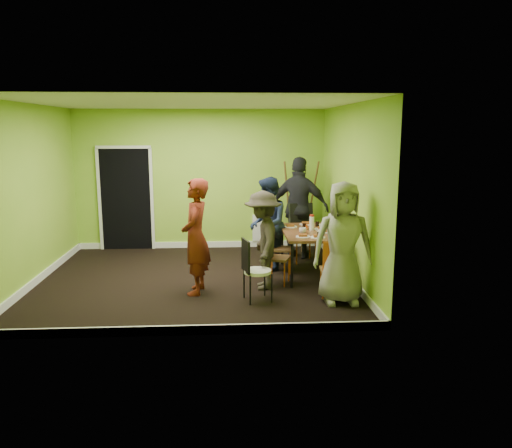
{
  "coord_description": "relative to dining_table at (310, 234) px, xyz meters",
  "views": [
    {
      "loc": [
        0.53,
        -7.86,
        2.41
      ],
      "look_at": [
        0.99,
        0.0,
        0.91
      ],
      "focal_mm": 35.0,
      "sensor_mm": 36.0,
      "label": 1
    }
  ],
  "objects": [
    {
      "name": "ground",
      "position": [
        -1.9,
        -0.16,
        -0.7
      ],
      "size": [
        5.0,
        5.0,
        0.0
      ],
      "primitive_type": "plane",
      "color": "black",
      "rests_on": "ground"
    },
    {
      "name": "room_walls",
      "position": [
        -1.93,
        -0.11,
        0.29
      ],
      "size": [
        5.04,
        4.54,
        2.82
      ],
      "color": "#85BA2F",
      "rests_on": "ground"
    },
    {
      "name": "dining_table",
      "position": [
        0.0,
        0.0,
        0.0
      ],
      "size": [
        0.9,
        1.5,
        0.75
      ],
      "color": "black",
      "rests_on": "ground"
    },
    {
      "name": "chair_left_far",
      "position": [
        -0.53,
        0.21,
        -0.21
      ],
      "size": [
        0.41,
        0.41,
        0.87
      ],
      "rotation": [
        0.0,
        0.0,
        -1.73
      ],
      "color": "#C15112",
      "rests_on": "ground"
    },
    {
      "name": "chair_left_near",
      "position": [
        -0.66,
        -0.41,
        -0.2
      ],
      "size": [
        0.47,
        0.47,
        0.89
      ],
      "rotation": [
        0.0,
        0.0,
        -1.92
      ],
      "color": "#C15112",
      "rests_on": "ground"
    },
    {
      "name": "chair_back_end",
      "position": [
        -0.0,
        1.02,
        0.05
      ],
      "size": [
        0.49,
        0.56,
        1.06
      ],
      "rotation": [
        0.0,
        0.0,
        3.27
      ],
      "color": "#C15112",
      "rests_on": "ground"
    },
    {
      "name": "chair_front_end",
      "position": [
        0.14,
        -1.16,
        -0.22
      ],
      "size": [
        0.37,
        0.38,
        0.85
      ],
      "rotation": [
        0.0,
        0.0,
        -0.07
      ],
      "color": "#C15112",
      "rests_on": "ground"
    },
    {
      "name": "chair_bentwood",
      "position": [
        -1.01,
        -1.23,
        -0.2
      ],
      "size": [
        0.43,
        0.42,
        0.9
      ],
      "rotation": [
        0.0,
        0.0,
        -1.33
      ],
      "color": "black",
      "rests_on": "ground"
    },
    {
      "name": "easel",
      "position": [
        0.1,
        1.87,
        0.19
      ],
      "size": [
        0.72,
        0.68,
        1.79
      ],
      "color": "brown",
      "rests_on": "ground"
    },
    {
      "name": "plate_near_left",
      "position": [
        -0.29,
        0.35,
        0.06
      ],
      "size": [
        0.23,
        0.23,
        0.01
      ],
      "primitive_type": "cylinder",
      "color": "white",
      "rests_on": "dining_table"
    },
    {
      "name": "plate_near_right",
      "position": [
        -0.2,
        -0.46,
        0.06
      ],
      "size": [
        0.22,
        0.22,
        0.01
      ],
      "primitive_type": "cylinder",
      "color": "white",
      "rests_on": "dining_table"
    },
    {
      "name": "plate_far_back",
      "position": [
        0.01,
        0.56,
        0.06
      ],
      "size": [
        0.22,
        0.22,
        0.01
      ],
      "primitive_type": "cylinder",
      "color": "white",
      "rests_on": "dining_table"
    },
    {
      "name": "plate_far_front",
      "position": [
        0.03,
        -0.52,
        0.06
      ],
      "size": [
        0.23,
        0.23,
        0.01
      ],
      "primitive_type": "cylinder",
      "color": "white",
      "rests_on": "dining_table"
    },
    {
      "name": "plate_wall_back",
      "position": [
        0.21,
        0.12,
        0.06
      ],
      "size": [
        0.25,
        0.25,
        0.01
      ],
      "primitive_type": "cylinder",
      "color": "white",
      "rests_on": "dining_table"
    },
    {
      "name": "plate_wall_front",
      "position": [
        0.2,
        -0.13,
        0.06
      ],
      "size": [
        0.22,
        0.22,
        0.01
      ],
      "primitive_type": "cylinder",
      "color": "white",
      "rests_on": "dining_table"
    },
    {
      "name": "thermos",
      "position": [
        0.03,
        0.08,
        0.17
      ],
      "size": [
        0.08,
        0.08,
        0.23
      ],
      "primitive_type": "cylinder",
      "color": "white",
      "rests_on": "dining_table"
    },
    {
      "name": "blue_bottle",
      "position": [
        0.27,
        -0.33,
        0.15
      ],
      "size": [
        0.08,
        0.08,
        0.19
      ],
      "primitive_type": "cylinder",
      "color": "#161FA9",
      "rests_on": "dining_table"
    },
    {
      "name": "orange_bottle",
      "position": [
        -0.05,
        0.12,
        0.1
      ],
      "size": [
        0.03,
        0.03,
        0.08
      ],
      "primitive_type": "cylinder",
      "color": "#C15112",
      "rests_on": "dining_table"
    },
    {
      "name": "glass_mid",
      "position": [
        -0.08,
        0.17,
        0.1
      ],
      "size": [
        0.06,
        0.06,
        0.1
      ],
      "primitive_type": "cylinder",
      "color": "black",
      "rests_on": "dining_table"
    },
    {
      "name": "glass_back",
      "position": [
        0.18,
        0.39,
        0.1
      ],
      "size": [
        0.07,
        0.07,
        0.09
      ],
      "primitive_type": "cylinder",
      "color": "black",
      "rests_on": "dining_table"
    },
    {
      "name": "glass_front",
      "position": [
        0.05,
        -0.55,
        0.1
      ],
      "size": [
        0.07,
        0.07,
        0.1
      ],
      "primitive_type": "cylinder",
      "color": "black",
      "rests_on": "dining_table"
    },
    {
      "name": "cup_a",
      "position": [
        -0.16,
        -0.18,
        0.1
      ],
      "size": [
        0.12,
        0.12,
        0.09
      ],
      "primitive_type": "imported",
      "color": "white",
      "rests_on": "dining_table"
    },
    {
      "name": "cup_b",
      "position": [
        0.21,
        0.08,
        0.11
      ],
      "size": [
        0.11,
        0.11,
        0.1
      ],
      "primitive_type": "imported",
      "color": "white",
      "rests_on": "dining_table"
    },
    {
      "name": "person_standing",
      "position": [
        -1.84,
        -0.82,
        0.16
      ],
      "size": [
        0.46,
        0.66,
        1.71
      ],
      "primitive_type": "imported",
      "rotation": [
        0.0,
        0.0,
        -1.66
      ],
      "color": "maroon",
      "rests_on": "ground"
    },
    {
      "name": "person_left_far",
      "position": [
        -0.68,
        0.35,
        0.11
      ],
      "size": [
        0.67,
        0.83,
        1.61
      ],
      "primitive_type": "imported",
      "rotation": [
        0.0,
        0.0,
        -1.64
      ],
      "color": "#162038",
      "rests_on": "ground"
    },
    {
      "name": "person_left_near",
      "position": [
        -0.84,
        -0.66,
        0.06
      ],
      "size": [
        0.56,
        0.97,
        1.5
      ],
      "primitive_type": "imported",
      "rotation": [
        0.0,
        0.0,
        -1.58
      ],
      "color": "#2D281E",
      "rests_on": "ground"
    },
    {
      "name": "person_back_end",
      "position": [
        -0.02,
        1.17,
        0.26
      ],
      "size": [
        1.21,
        0.89,
        1.91
      ],
      "primitive_type": "imported",
      "rotation": [
        0.0,
        0.0,
        2.71
      ],
      "color": "black",
      "rests_on": "ground"
    },
    {
      "name": "person_front_end",
      "position": [
        0.22,
        -1.37,
        0.16
      ],
      "size": [
        0.85,
        0.56,
        1.72
      ],
      "primitive_type": "imported",
      "rotation": [
        0.0,
        0.0,
        -0.02
      ],
      "color": "gray",
      "rests_on": "ground"
    }
  ]
}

